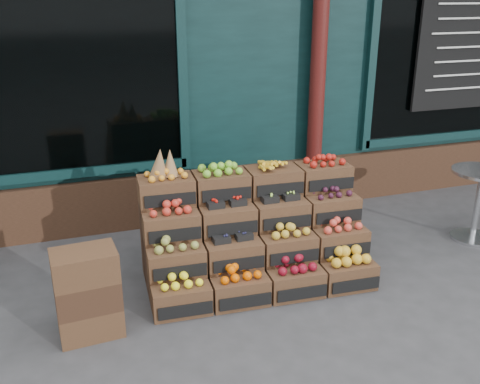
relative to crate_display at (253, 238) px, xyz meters
name	(u,v)px	position (x,y,z in m)	size (l,w,h in m)	color
ground	(290,312)	(0.07, -0.69, -0.38)	(60.00, 60.00, 0.00)	#373739
shop_facade	(159,0)	(0.08, 4.42, 2.01)	(12.00, 6.24, 4.80)	black
crate_display	(253,238)	(0.00, 0.00, 0.00)	(2.05, 1.09, 1.25)	#4B301D
spare_crates	(88,293)	(-1.51, -0.45, -0.03)	(0.49, 0.36, 0.71)	#4B301D
bistro_table	(479,197)	(2.52, -0.03, 0.10)	(0.62, 0.62, 0.78)	#B8B9BF
shopkeeper	(26,132)	(-1.93, 1.98, 0.69)	(0.78, 0.51, 2.15)	#144721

